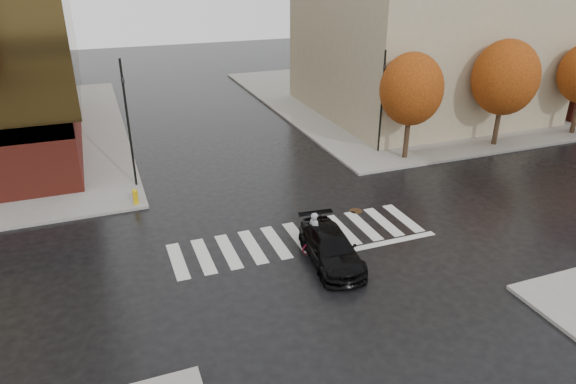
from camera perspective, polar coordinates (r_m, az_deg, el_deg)
name	(u,v)px	position (r m, az deg, el deg)	size (l,w,h in m)	color
ground	(303,243)	(23.05, 1.68, -5.70)	(120.00, 120.00, 0.00)	black
sidewalk_ne	(426,94)	(50.06, 15.07, 10.44)	(30.00, 30.00, 0.15)	gray
crosswalk	(299,238)	(23.45, 1.21, -5.11)	(12.00, 3.00, 0.01)	silver
tree_ne_a	(411,89)	(32.06, 13.55, 11.02)	(3.80, 3.80, 6.50)	black
tree_ne_b	(505,78)	(36.37, 22.99, 11.61)	(4.20, 4.20, 6.89)	black
sedan	(331,248)	(21.48, 4.78, -6.17)	(1.87, 4.59, 1.33)	black
cyclist	(316,238)	(22.21, 3.09, -5.11)	(1.73, 1.08, 1.85)	maroon
traffic_light_nw	(127,117)	(28.41, -17.42, 7.98)	(0.21, 0.19, 6.90)	black
traffic_light_ne	(382,97)	(33.01, 10.42, 10.38)	(0.17, 0.19, 6.44)	black
fire_hydrant	(135,196)	(27.20, -16.61, -0.39)	(0.29, 0.29, 0.82)	gold
manhole	(356,211)	(26.06, 7.54, -2.10)	(0.65, 0.65, 0.01)	#482F1A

